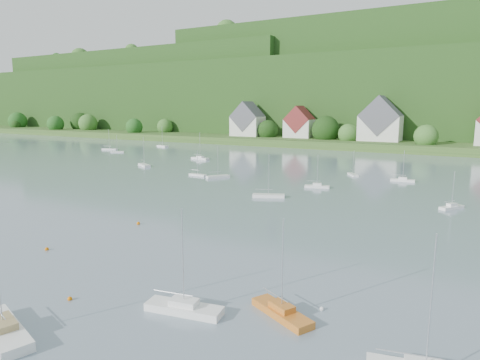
# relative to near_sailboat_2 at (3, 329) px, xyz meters

# --- Properties ---
(far_shore_strip) EXTENTS (600.00, 60.00, 3.00)m
(far_shore_strip) POSITION_rel_near_sailboat_2_xyz_m (-10.25, 172.02, 0.99)
(far_shore_strip) COLOR #305620
(far_shore_strip) RESTS_ON ground
(forested_ridge) EXTENTS (620.00, 181.22, 69.89)m
(forested_ridge) POSITION_rel_near_sailboat_2_xyz_m (-9.86, 240.59, 22.38)
(forested_ridge) COLOR #1F4415
(forested_ridge) RESTS_ON ground
(village_building_0) EXTENTS (14.00, 10.40, 16.00)m
(village_building_0) POSITION_rel_near_sailboat_2_xyz_m (-65.25, 159.02, 9.00)
(village_building_0) COLOR silver
(village_building_0) RESTS_ON far_shore_strip
(village_building_1) EXTENTS (12.00, 9.36, 14.00)m
(village_building_1) POSITION_rel_near_sailboat_2_xyz_m (-40.25, 161.02, 8.24)
(village_building_1) COLOR silver
(village_building_1) RESTS_ON far_shore_strip
(village_building_2) EXTENTS (16.00, 11.44, 18.00)m
(village_building_2) POSITION_rel_near_sailboat_2_xyz_m (-5.25, 160.02, 9.76)
(village_building_2) COLOR silver
(village_building_2) RESTS_ON far_shore_strip
(near_sailboat_2) EXTENTS (8.00, 4.44, 10.41)m
(near_sailboat_2) POSITION_rel_near_sailboat_2_xyz_m (0.00, 0.00, 0.00)
(near_sailboat_2) COLOR white
(near_sailboat_2) RESTS_ON ground
(near_sailboat_3) EXTENTS (6.74, 2.91, 8.81)m
(near_sailboat_3) POSITION_rel_near_sailboat_2_xyz_m (9.48, 9.45, -0.05)
(near_sailboat_3) COLOR white
(near_sailboat_3) RESTS_ON ground
(near_sailboat_5) EXTENTS (6.15, 4.28, 8.17)m
(near_sailboat_5) POSITION_rel_near_sailboat_2_xyz_m (16.76, 12.78, -0.07)
(near_sailboat_5) COLOR orange
(near_sailboat_5) RESTS_ON ground
(mooring_buoy_0) EXTENTS (0.45, 0.45, 0.45)m
(mooring_buoy_0) POSITION_rel_near_sailboat_2_xyz_m (-13.88, 13.85, -0.51)
(mooring_buoy_0) COLOR orange
(mooring_buoy_0) RESTS_ON ground
(mooring_buoy_2) EXTENTS (0.41, 0.41, 0.41)m
(mooring_buoy_2) POSITION_rel_near_sailboat_2_xyz_m (-0.62, 6.35, -0.51)
(mooring_buoy_2) COLOR orange
(mooring_buoy_2) RESTS_ON ground
(mooring_buoy_3) EXTENTS (0.50, 0.50, 0.50)m
(mooring_buoy_3) POSITION_rel_near_sailboat_2_xyz_m (-12.17, 27.51, -0.51)
(mooring_buoy_3) COLOR orange
(mooring_buoy_3) RESTS_ON ground
(mooring_buoy_4) EXTENTS (0.38, 0.38, 0.38)m
(mooring_buoy_4) POSITION_rel_near_sailboat_2_xyz_m (19.25, 15.38, -0.51)
(mooring_buoy_4) COLOR silver
(mooring_buoy_4) RESTS_ON ground
(far_sailboat_cluster) EXTENTS (190.31, 71.73, 8.71)m
(far_sailboat_cluster) POSITION_rel_near_sailboat_2_xyz_m (-6.72, 88.53, -0.14)
(far_sailboat_cluster) COLOR white
(far_sailboat_cluster) RESTS_ON ground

